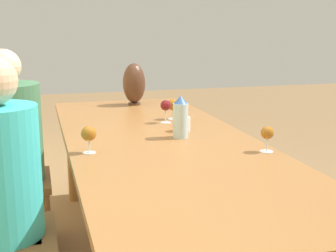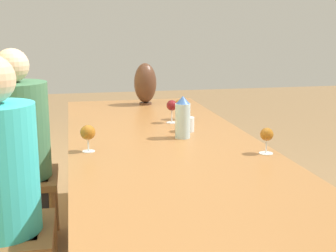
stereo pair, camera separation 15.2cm
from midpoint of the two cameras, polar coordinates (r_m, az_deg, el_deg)
name	(u,v)px [view 1 (the left image)]	position (r m, az deg, el deg)	size (l,w,h in m)	color
dining_table	(161,151)	(2.46, -2.66, -3.11)	(2.62, 0.97, 0.75)	#936033
water_bottle	(181,117)	(2.45, -0.24, 1.03)	(0.08, 0.08, 0.22)	#ADCCD6
water_tumbler	(184,124)	(2.62, 0.25, 0.23)	(0.08, 0.08, 0.08)	silver
vase	(134,84)	(3.47, -5.42, 5.17)	(0.17, 0.17, 0.31)	#4C2D1E
wine_glass_0	(166,106)	(2.83, -1.84, 2.40)	(0.07, 0.07, 0.14)	silver
wine_glass_1	(173,105)	(2.94, -0.88, 2.52)	(0.07, 0.07, 0.13)	silver
wine_glass_2	(89,134)	(2.21, -11.60, -1.01)	(0.07, 0.07, 0.13)	silver
wine_glass_3	(267,134)	(2.22, 10.09, -0.96)	(0.07, 0.07, 0.12)	silver
person_near	(4,190)	(2.14, -21.35, -7.35)	(0.35, 0.35, 1.22)	#2D2D38
person_far	(12,148)	(2.87, -19.91, -2.59)	(0.38, 0.38, 1.21)	#2D2D38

